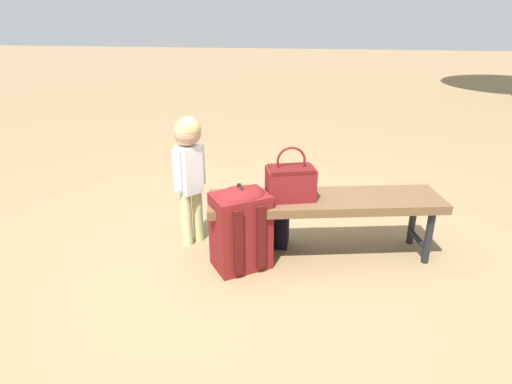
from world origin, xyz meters
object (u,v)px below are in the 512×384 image
handbag (291,182)px  backpack_large (240,226)px  backpack_small (274,223)px  child_standing (189,161)px  park_bench (325,205)px

handbag → backpack_large: size_ratio=0.61×
backpack_large → backpack_small: (-0.19, -0.33, -0.13)m
child_standing → park_bench: bearing=177.4°
child_standing → backpack_small: bearing=-174.8°
park_bench → child_standing: bearing=-2.6°
handbag → child_standing: size_ratio=0.38×
backpack_small → handbag: bearing=126.8°
child_standing → backpack_large: child_standing is taller
handbag → backpack_small: bearing=-53.2°
park_bench → backpack_small: (0.36, -0.10, -0.22)m
park_bench → backpack_small: bearing=-15.5°
backpack_large → backpack_small: bearing=-120.3°
handbag → backpack_small: 0.45m
park_bench → backpack_large: size_ratio=2.71×
child_standing → backpack_small: child_standing is taller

